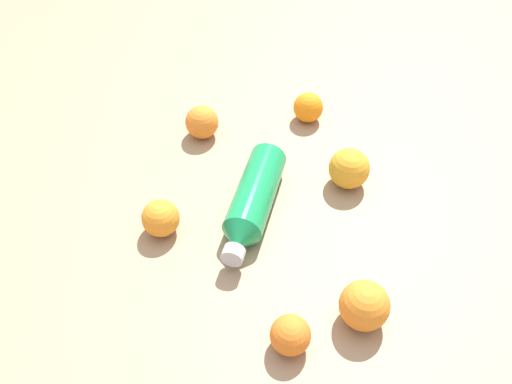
# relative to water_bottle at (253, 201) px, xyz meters

# --- Properties ---
(ground_plane) EXTENTS (2.40, 2.40, 0.00)m
(ground_plane) POSITION_rel_water_bottle_xyz_m (-0.04, -0.06, -0.04)
(ground_plane) COLOR #9E7F60
(water_bottle) EXTENTS (0.25, 0.23, 0.08)m
(water_bottle) POSITION_rel_water_bottle_xyz_m (0.00, 0.00, 0.00)
(water_bottle) COLOR #198C4C
(water_bottle) RESTS_ON ground_plane
(orange_0) EXTENTS (0.07, 0.07, 0.07)m
(orange_0) POSITION_rel_water_bottle_xyz_m (-0.27, -0.18, -0.00)
(orange_0) COLOR orange
(orange_0) RESTS_ON ground_plane
(orange_1) EXTENTS (0.07, 0.07, 0.07)m
(orange_1) POSITION_rel_water_bottle_xyz_m (-0.04, -0.27, -0.00)
(orange_1) COLOR orange
(orange_1) RESTS_ON ground_plane
(orange_2) EXTENTS (0.07, 0.07, 0.07)m
(orange_2) POSITION_rel_water_bottle_xyz_m (0.11, 0.27, -0.01)
(orange_2) COLOR orange
(orange_2) RESTS_ON ground_plane
(orange_3) EXTENTS (0.07, 0.07, 0.07)m
(orange_3) POSITION_rel_water_bottle_xyz_m (0.17, -0.06, -0.00)
(orange_3) COLOR orange
(orange_3) RESTS_ON ground_plane
(orange_4) EXTENTS (0.08, 0.08, 0.08)m
(orange_4) POSITION_rel_water_bottle_xyz_m (-0.02, 0.30, 0.00)
(orange_4) COLOR orange
(orange_4) RESTS_ON ground_plane
(orange_5) EXTENTS (0.08, 0.08, 0.08)m
(orange_5) POSITION_rel_water_bottle_xyz_m (-0.21, 0.04, 0.00)
(orange_5) COLOR orange
(orange_5) RESTS_ON ground_plane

